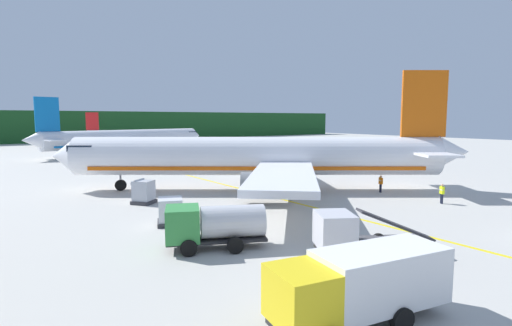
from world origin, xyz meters
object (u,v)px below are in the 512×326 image
(service_truck_fuel, at_px, (213,224))
(cargo_container_near, at_px, (171,212))
(service_truck_baggage, at_px, (361,283))
(crew_marshaller, at_px, (381,182))
(crew_loader_left, at_px, (442,192))
(airliner_far_taxiway, at_px, (138,135))
(airliner_distant, at_px, (155,131))
(airliner_mid_apron, at_px, (125,139))
(service_truck_catering, at_px, (352,236))
(airliner_foreground, at_px, (262,157))
(cargo_container_mid, at_px, (143,192))

(service_truck_fuel, height_order, cargo_container_near, service_truck_fuel)
(service_truck_baggage, relative_size, crew_marshaller, 4.09)
(crew_loader_left, bearing_deg, airliner_far_taxiway, 85.94)
(airliner_distant, bearing_deg, airliner_mid_apron, -116.17)
(airliner_mid_apron, height_order, service_truck_fuel, airliner_mid_apron)
(service_truck_catering, xyz_separation_m, crew_marshaller, (16.70, 10.74, -0.19))
(service_truck_catering, bearing_deg, crew_loader_left, 14.97)
(cargo_container_near, xyz_separation_m, crew_marshaller, (21.63, -0.91, 0.09))
(crew_loader_left, bearing_deg, crew_marshaller, 88.91)
(airliner_foreground, distance_m, cargo_container_near, 14.77)
(service_truck_catering, relative_size, cargo_container_mid, 2.64)
(airliner_far_taxiway, relative_size, service_truck_baggage, 4.25)
(service_truck_fuel, height_order, service_truck_catering, service_truck_catering)
(crew_marshaller, bearing_deg, airliner_distant, 77.75)
(cargo_container_near, bearing_deg, airliner_mid_apron, 74.91)
(service_truck_baggage, bearing_deg, crew_loader_left, 22.86)
(service_truck_baggage, height_order, cargo_container_mid, service_truck_baggage)
(airliner_mid_apron, height_order, service_truck_baggage, airliner_mid_apron)
(airliner_mid_apron, xyz_separation_m, airliner_far_taxiway, (13.04, 29.04, -0.59))
(service_truck_fuel, relative_size, service_truck_baggage, 0.83)
(service_truck_fuel, bearing_deg, crew_loader_left, -2.98)
(service_truck_fuel, bearing_deg, airliner_distant, 69.44)
(airliner_mid_apron, distance_m, airliner_far_taxiway, 31.84)
(service_truck_catering, distance_m, crew_marshaller, 19.86)
(airliner_mid_apron, distance_m, service_truck_fuel, 63.52)
(airliner_far_taxiway, xyz_separation_m, crew_marshaller, (-6.40, -85.53, -1.52))
(service_truck_catering, height_order, cargo_container_near, service_truck_catering)
(service_truck_baggage, height_order, crew_loader_left, service_truck_baggage)
(service_truck_fuel, distance_m, service_truck_catering, 7.52)
(airliner_foreground, distance_m, service_truck_baggage, 26.57)
(airliner_foreground, height_order, airliner_far_taxiway, airliner_foreground)
(airliner_mid_apron, relative_size, cargo_container_mid, 16.34)
(airliner_foreground, xyz_separation_m, service_truck_catering, (-7.97, -18.40, -2.20))
(airliner_foreground, distance_m, cargo_container_mid, 12.21)
(airliner_foreground, xyz_separation_m, cargo_container_mid, (-11.93, 0.97, -2.39))
(airliner_mid_apron, xyz_separation_m, service_truck_baggage, (-15.10, -71.91, -1.62))
(service_truck_baggage, xyz_separation_m, crew_marshaller, (21.74, 15.43, -0.49))
(airliner_far_taxiway, height_order, service_truck_fuel, airliner_far_taxiway)
(cargo_container_near, height_order, cargo_container_mid, cargo_container_mid)
(service_truck_baggage, distance_m, cargo_container_mid, 24.08)
(airliner_mid_apron, relative_size, airliner_distant, 1.44)
(service_truck_fuel, bearing_deg, crew_marshaller, 13.40)
(cargo_container_near, distance_m, crew_marshaller, 21.65)
(airliner_mid_apron, xyz_separation_m, service_truck_catering, (-10.06, -67.23, -1.92))
(airliner_foreground, bearing_deg, airliner_distant, 73.02)
(airliner_mid_apron, bearing_deg, cargo_container_near, -105.09)
(airliner_distant, bearing_deg, service_truck_baggage, -109.17)
(airliner_foreground, bearing_deg, cargo_container_near, -152.38)
(service_truck_baggage, bearing_deg, airliner_far_taxiway, 74.42)
(service_truck_baggage, bearing_deg, service_truck_fuel, 90.13)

